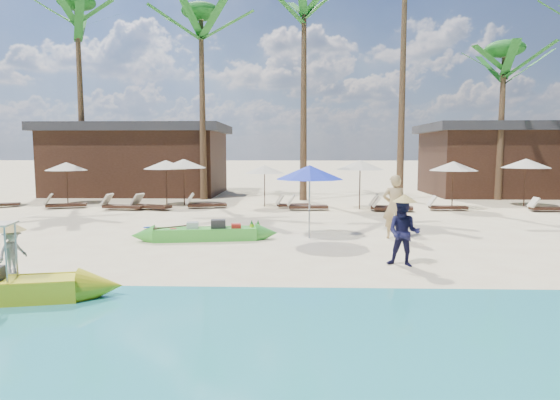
{
  "coord_description": "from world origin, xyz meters",
  "views": [
    {
      "loc": [
        1.7,
        -11.4,
        2.67
      ],
      "look_at": [
        1.27,
        2.0,
        1.26
      ],
      "focal_mm": 30.0,
      "sensor_mm": 36.0,
      "label": 1
    }
  ],
  "objects": [
    {
      "name": "lounger_3_right",
      "position": [
        -9.1,
        9.9,
        0.21
      ],
      "size": [
        1.91,
        1.12,
        0.62
      ],
      "rotation": [
        0.0,
        0.0,
        0.33
      ],
      "color": "#351E15",
      "rests_on": "ground"
    },
    {
      "name": "palm_4",
      "position": [
        2.15,
        14.01,
        9.45
      ],
      "size": [
        2.08,
        2.08,
        11.7
      ],
      "color": "brown",
      "rests_on": "ground"
    },
    {
      "name": "blue_umbrella",
      "position": [
        2.14,
        2.75,
        2.03
      ],
      "size": [
        2.08,
        2.08,
        2.24
      ],
      "color": "#99999E",
      "rests_on": "ground"
    },
    {
      "name": "resort_parasol_6",
      "position": [
        0.24,
        10.94,
        1.8
      ],
      "size": [
        1.94,
        1.94,
        2.0
      ],
      "color": "#351E15",
      "rests_on": "ground"
    },
    {
      "name": "pavilion_west",
      "position": [
        -8.0,
        17.5,
        2.19
      ],
      "size": [
        10.8,
        6.6,
        4.3
      ],
      "color": "#351E15",
      "rests_on": "ground"
    },
    {
      "name": "tourist",
      "position": [
        4.73,
        2.83,
        0.98
      ],
      "size": [
        0.8,
        0.61,
        1.96
      ],
      "primitive_type": "imported",
      "rotation": [
        0.0,
        0.0,
        2.93
      ],
      "color": "tan",
      "rests_on": "ground"
    },
    {
      "name": "palm_3",
      "position": [
        -3.36,
        14.27,
        8.58
      ],
      "size": [
        2.08,
        2.08,
        10.52
      ],
      "color": "brown",
      "rests_on": "ground"
    },
    {
      "name": "lounger_5_left",
      "position": [
        -2.55,
        10.16,
        0.21
      ],
      "size": [
        1.97,
        1.05,
        0.64
      ],
      "rotation": [
        0.0,
        0.0,
        0.27
      ],
      "color": "#351E15",
      "rests_on": "ground"
    },
    {
      "name": "resort_parasol_4",
      "position": [
        -4.61,
        11.28,
        2.0
      ],
      "size": [
        2.16,
        2.16,
        2.22
      ],
      "color": "#351E15",
      "rests_on": "ground"
    },
    {
      "name": "wet_sand_strip",
      "position": [
        0.0,
        -5.0,
        0.0
      ],
      "size": [
        240.0,
        4.5,
        0.01
      ],
      "primitive_type": "cube",
      "color": "tan",
      "rests_on": "ground"
    },
    {
      "name": "resort_parasol_8",
      "position": [
        8.92,
        10.17,
        1.98
      ],
      "size": [
        2.13,
        2.13,
        2.2
      ],
      "color": "#351E15",
      "rests_on": "ground"
    },
    {
      "name": "green_canoe",
      "position": [
        -0.98,
        2.34,
        0.21
      ],
      "size": [
        4.85,
        1.06,
        0.62
      ],
      "rotation": [
        0.0,
        0.0,
        0.14
      ],
      "color": "green",
      "rests_on": "ground"
    },
    {
      "name": "vendor_green",
      "position": [
        4.22,
        -0.65,
        0.78
      ],
      "size": [
        0.93,
        0.84,
        1.56
      ],
      "primitive_type": "imported",
      "rotation": [
        0.0,
        0.0,
        -0.4
      ],
      "color": "#151439",
      "rests_on": "ground"
    },
    {
      "name": "lounger_4_left",
      "position": [
        -6.21,
        9.41,
        0.22
      ],
      "size": [
        1.97,
        0.82,
        0.65
      ],
      "rotation": [
        0.0,
        0.0,
        -0.13
      ],
      "color": "#351E15",
      "rests_on": "ground"
    },
    {
      "name": "ground",
      "position": [
        0.0,
        0.0,
        0.0
      ],
      "size": [
        240.0,
        240.0,
        0.0
      ],
      "primitive_type": "plane",
      "color": "#F8EBB7",
      "rests_on": "ground"
    },
    {
      "name": "vendor_yellow",
      "position": [
        -4.0,
        -2.32,
        0.66
      ],
      "size": [
        0.52,
        0.69,
        0.95
      ],
      "primitive_type": "imported",
      "rotation": [
        0.0,
        0.0,
        1.27
      ],
      "color": "gray",
      "rests_on": "ground"
    },
    {
      "name": "resort_parasol_5",
      "position": [
        -3.77,
        11.39,
        2.05
      ],
      "size": [
        2.21,
        2.21,
        2.27
      ],
      "color": "#351E15",
      "rests_on": "ground"
    },
    {
      "name": "pavilion_east",
      "position": [
        14.0,
        17.5,
        2.2
      ],
      "size": [
        8.8,
        6.6,
        4.3
      ],
      "color": "#351E15",
      "rests_on": "ground"
    },
    {
      "name": "lounger_7_right",
      "position": [
        5.88,
        9.2,
        0.2
      ],
      "size": [
        1.76,
        0.61,
        0.59
      ],
      "rotation": [
        0.0,
        0.0,
        -0.04
      ],
      "color": "#351E15",
      "rests_on": "ground"
    },
    {
      "name": "lounger_4_right",
      "position": [
        -4.93,
        9.54,
        0.21
      ],
      "size": [
        1.97,
        1.17,
        0.64
      ],
      "rotation": [
        0.0,
        0.0,
        -0.34
      ],
      "color": "#351E15",
      "rests_on": "ground"
    },
    {
      "name": "resort_parasol_3",
      "position": [
        -9.81,
        11.77,
        1.9
      ],
      "size": [
        2.04,
        2.04,
        2.1
      ],
      "color": "#351E15",
      "rests_on": "ground"
    },
    {
      "name": "resort_parasol_9",
      "position": [
        12.75,
        11.38,
        2.08
      ],
      "size": [
        2.24,
        2.24,
        2.3
      ],
      "color": "#351E15",
      "rests_on": "ground"
    },
    {
      "name": "resort_parasol_7",
      "position": [
        4.66,
        10.01,
        2.04
      ],
      "size": [
        2.2,
        2.2,
        2.26
      ],
      "color": "#351E15",
      "rests_on": "ground"
    },
    {
      "name": "lounger_7_left",
      "position": [
        5.87,
        9.43,
        0.22
      ],
      "size": [
        2.0,
        0.92,
        0.65
      ],
      "rotation": [
        0.0,
        0.0,
        -0.18
      ],
      "color": "#351E15",
      "rests_on": "ground"
    },
    {
      "name": "palm_6",
      "position": [
        12.84,
        14.52,
        7.05
      ],
      "size": [
        2.08,
        2.08,
        8.51
      ],
      "color": "brown",
      "rests_on": "ground"
    },
    {
      "name": "lounger_9_left",
      "position": [
        12.79,
        9.43,
        0.19
      ],
      "size": [
        1.66,
        0.53,
        0.56
      ],
      "rotation": [
        0.0,
        0.0,
        0.01
      ],
      "color": "#351E15",
      "rests_on": "ground"
    },
    {
      "name": "lounger_6_left",
      "position": [
        1.53,
        10.44,
        0.18
      ],
      "size": [
        1.68,
        0.87,
        0.55
      ],
      "rotation": [
        0.0,
        0.0,
        0.24
      ],
      "color": "#351E15",
      "rests_on": "ground"
    },
    {
      "name": "palm_2",
      "position": [
        -10.45,
        15.08,
        9.18
      ],
      "size": [
        2.08,
        2.08,
        11.33
      ],
      "color": "brown",
      "rests_on": "ground"
    },
    {
      "name": "lounger_8_left",
      "position": [
        8.46,
        9.68,
        0.2
      ],
      "size": [
        1.75,
        0.62,
        0.59
      ],
      "rotation": [
        0.0,
        0.0,
        -0.05
      ],
      "color": "#351E15",
      "rests_on": "ground"
    },
    {
      "name": "lounger_6_right",
      "position": [
        2.17,
        9.61,
        0.21
      ],
      "size": [
        1.86,
        0.63,
        0.63
      ],
      "rotation": [
        0.0,
        0.0,
        0.03
      ],
      "color": "#351E15",
      "rests_on": "ground"
    }
  ]
}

